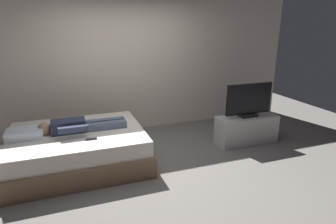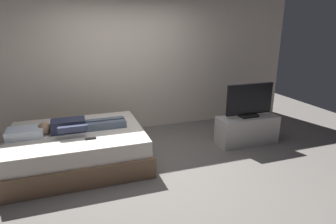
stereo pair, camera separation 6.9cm
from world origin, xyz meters
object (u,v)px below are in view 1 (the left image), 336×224
object	(u,v)px
remote	(91,139)
tv_stand	(246,129)
bed	(78,149)
tv	(249,101)
person	(78,126)
pillow	(25,134)

from	to	relation	value
remote	tv_stand	bearing A→B (deg)	5.21
bed	tv	xyz separation A→B (m)	(2.89, -0.14, 0.52)
person	tv_stand	world-z (taller)	person
person	tv	bearing A→B (deg)	-3.14
remote	tv	xyz separation A→B (m)	(2.71, 0.25, 0.24)
pillow	person	size ratio (longest dim) A/B	0.38
remote	tv	size ratio (longest dim) A/B	0.17
bed	tv_stand	size ratio (longest dim) A/B	1.82
bed	tv	world-z (taller)	tv
remote	tv_stand	distance (m)	2.74
remote	tv_stand	xyz separation A→B (m)	(2.71, 0.25, -0.30)
tv_stand	pillow	bearing A→B (deg)	177.70
tv	remote	bearing A→B (deg)	-174.79
bed	tv_stand	bearing A→B (deg)	-2.84
person	tv_stand	xyz separation A→B (m)	(2.87, -0.16, -0.37)
pillow	tv_stand	distance (m)	3.60
person	tv	size ratio (longest dim) A/B	1.43
pillow	tv_stand	bearing A→B (deg)	-2.30
remote	tv	bearing A→B (deg)	5.21
bed	tv_stand	xyz separation A→B (m)	(2.89, -0.14, -0.01)
tv	pillow	bearing A→B (deg)	177.70
tv_stand	person	bearing A→B (deg)	176.86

